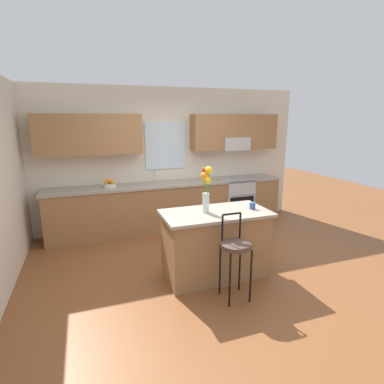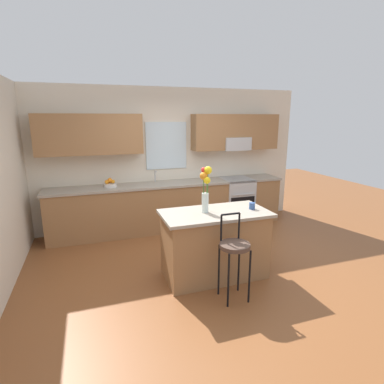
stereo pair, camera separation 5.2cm
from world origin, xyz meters
name	(u,v)px [view 2 (the right image)]	position (x,y,z in m)	size (l,w,h in m)	color
ground_plane	(201,266)	(0.00, 0.00, 0.00)	(14.00, 14.00, 0.00)	brown
back_wall_assembly	(168,150)	(0.03, 1.98, 1.51)	(5.60, 0.50, 2.70)	beige
counter_run	(171,206)	(0.00, 1.70, 0.47)	(4.56, 0.64, 0.92)	#996B42
sink_faucet	(155,175)	(-0.27, 1.84, 1.06)	(0.02, 0.13, 0.23)	#B7BABC
oven_range	(236,200)	(1.39, 1.68, 0.46)	(0.60, 0.64, 0.92)	#B7BABC
kitchen_island	(215,244)	(0.08, -0.29, 0.46)	(1.43, 0.75, 0.92)	#996B42
bar_stool_near	(234,249)	(0.08, -0.87, 0.64)	(0.36, 0.36, 1.04)	black
flower_vase	(206,186)	(-0.05, -0.26, 1.27)	(0.16, 0.15, 0.61)	silver
mug_ceramic	(252,206)	(0.60, -0.33, 0.97)	(0.08, 0.08, 0.09)	#33518C
fruit_bowl_oranges	(110,184)	(-1.13, 1.70, 0.97)	(0.24, 0.24, 0.16)	silver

